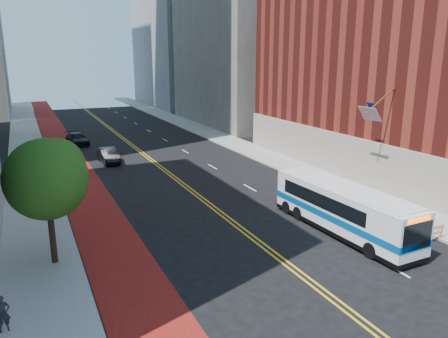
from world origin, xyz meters
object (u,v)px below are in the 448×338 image
car_b (108,156)px  car_c (77,139)px  transit_bus (342,208)px  pedestrian (3,314)px  car_a (68,169)px  street_tree (47,176)px

car_b → car_c: car_b is taller
transit_bus → pedestrian: size_ratio=7.27×
car_c → car_a: bearing=-108.5°
transit_bus → car_c: transit_bus is taller
car_a → car_b: 5.93m
transit_bus → car_c: (-11.66, 36.31, -0.86)m
transit_bus → car_b: bearing=109.3°
transit_bus → street_tree: bearing=168.1°
car_a → car_c: 15.47m
car_b → car_c: size_ratio=0.92×
car_a → pedestrian: size_ratio=2.69×
car_c → car_b: bearing=-89.7°
street_tree → car_a: (2.49, 18.18, -4.21)m
car_c → pedestrian: pedestrian is taller
car_a → car_b: size_ratio=0.90×
street_tree → pedestrian: bearing=-112.6°
car_b → car_a: bearing=-139.9°
street_tree → pedestrian: size_ratio=4.36×
car_c → pedestrian: 39.79m
street_tree → car_b: street_tree is taller
street_tree → car_c: size_ratio=1.34×
car_a → car_b: (4.40, 3.97, 0.05)m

